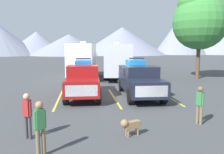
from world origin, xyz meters
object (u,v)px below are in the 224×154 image
object	(u,v)px
camper_trailer_a	(83,59)
pickup_truck_a	(83,79)
camper_trailer_b	(117,59)
dog	(129,125)
person_a	(27,113)
person_b	(200,103)
person_c	(40,125)
pickup_truck_b	(139,79)

from	to	relation	value
camper_trailer_a	pickup_truck_a	bearing A→B (deg)	-90.10
camper_trailer_b	dog	xyz separation A→B (m)	(-1.88, -14.98, -1.56)
person_a	dog	distance (m)	3.60
person_b	person_c	size ratio (longest dim) A/B	0.96
camper_trailer_a	dog	world-z (taller)	camper_trailer_a
pickup_truck_a	person_a	xyz separation A→B (m)	(-1.97, -6.58, -0.22)
pickup_truck_a	person_c	world-z (taller)	pickup_truck_a
person_a	person_b	size ratio (longest dim) A/B	1.01
person_a	person_b	bearing A→B (deg)	5.09
camper_trailer_b	person_b	distance (m)	14.21
camper_trailer_a	person_a	bearing A→B (deg)	-97.35
camper_trailer_a	person_a	distance (m)	15.57
person_c	camper_trailer_b	bearing A→B (deg)	73.50
pickup_truck_b	camper_trailer_a	distance (m)	9.81
pickup_truck_b	person_b	xyz separation A→B (m)	(1.10, -5.73, -0.22)
person_a	dog	world-z (taller)	person_a
camper_trailer_a	person_a	world-z (taller)	camper_trailer_a
pickup_truck_a	dog	bearing A→B (deg)	-76.95
person_c	dog	size ratio (longest dim) A/B	2.00
person_c	dog	distance (m)	3.13
person_c	dog	xyz separation A→B (m)	(2.88, 1.10, -0.52)
camper_trailer_a	person_b	xyz separation A→B (m)	(4.73, -14.80, -1.11)
pickup_truck_a	pickup_truck_b	world-z (taller)	pickup_truck_b
person_b	person_c	distance (m)	6.35
pickup_truck_a	person_b	xyz separation A→B (m)	(4.75, -5.98, -0.23)
person_c	pickup_truck_b	bearing A→B (deg)	57.29
pickup_truck_b	camper_trailer_b	bearing A→B (deg)	91.20
person_b	person_c	world-z (taller)	person_c
camper_trailer_a	person_a	xyz separation A→B (m)	(-1.99, -15.40, -1.09)
camper_trailer_b	person_a	world-z (taller)	camper_trailer_b
person_a	person_c	size ratio (longest dim) A/B	0.98
pickup_truck_a	camper_trailer_a	size ratio (longest dim) A/B	0.62
camper_trailer_a	person_b	distance (m)	15.58
person_a	pickup_truck_a	bearing A→B (deg)	73.33
person_c	person_b	bearing A→B (deg)	17.97
pickup_truck_b	camper_trailer_a	world-z (taller)	camper_trailer_a
pickup_truck_a	dog	size ratio (longest dim) A/B	6.41
pickup_truck_a	pickup_truck_b	xyz separation A→B (m)	(3.64, -0.26, -0.01)
camper_trailer_a	camper_trailer_b	distance (m)	3.52
person_b	person_a	bearing A→B (deg)	-174.91
camper_trailer_b	dog	bearing A→B (deg)	-97.15
camper_trailer_a	dog	size ratio (longest dim) A/B	10.30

